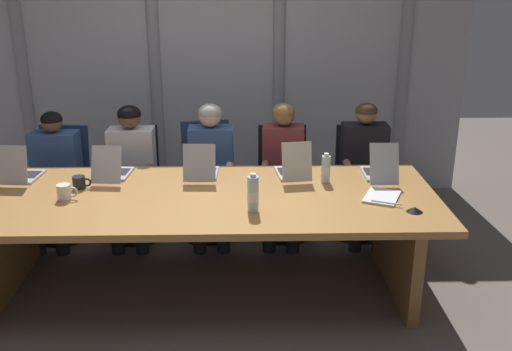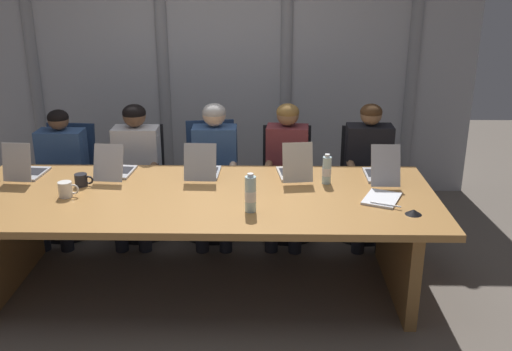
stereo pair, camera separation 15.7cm
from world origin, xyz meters
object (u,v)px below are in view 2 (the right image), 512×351
at_px(office_chair_right_mid, 287,193).
at_px(laptop_right_mid, 294,170).
at_px(laptop_left_mid, 115,169).
at_px(conference_mic_left_side, 414,212).
at_px(person_right_mid, 286,165).
at_px(office_chair_left_end, 68,191).
at_px(coffee_mug_far, 66,189).
at_px(laptop_center, 203,169).
at_px(office_chair_left_mid, 140,192).
at_px(office_chair_right_end, 363,194).
at_px(person_left_mid, 135,164).
at_px(water_bottle_primary, 327,170).
at_px(person_left_end, 60,168).
at_px(person_center, 215,164).
at_px(office_chair_center, 213,191).
at_px(laptop_right_end, 381,172).
at_px(water_bottle_secondary, 250,194).
at_px(coffee_mug_near, 82,180).
at_px(person_right_end, 369,165).
at_px(spiral_notepad, 382,199).
at_px(laptop_left_end, 26,170).

bearing_deg(office_chair_right_mid, laptop_right_mid, 2.94).
distance_m(laptop_right_mid, office_chair_right_mid, 0.82).
relative_size(laptop_left_mid, conference_mic_left_side, 3.80).
height_order(office_chair_right_mid, person_right_mid, person_right_mid).
distance_m(office_chair_left_end, coffee_mug_far, 1.26).
bearing_deg(laptop_center, coffee_mug_far, 117.44).
distance_m(office_chair_left_mid, office_chair_right_end, 2.01).
height_order(person_left_mid, water_bottle_primary, person_left_mid).
bearing_deg(laptop_right_mid, office_chair_left_end, 64.09).
height_order(office_chair_left_end, water_bottle_primary, water_bottle_primary).
bearing_deg(laptop_right_mid, water_bottle_primary, -125.42).
xyz_separation_m(person_left_end, person_center, (1.34, 0.01, 0.04)).
bearing_deg(laptop_left_mid, person_left_mid, 0.63).
bearing_deg(office_chair_center, laptop_right_mid, 36.57).
xyz_separation_m(office_chair_left_mid, office_chair_right_mid, (1.32, 0.00, -0.00)).
height_order(laptop_right_end, person_right_mid, person_right_mid).
height_order(water_bottle_secondary, conference_mic_left_side, water_bottle_secondary).
relative_size(coffee_mug_near, coffee_mug_far, 0.94).
bearing_deg(person_right_end, laptop_right_end, -0.24).
bearing_deg(spiral_notepad, laptop_center, -175.73).
distance_m(office_chair_center, person_center, 0.35).
xyz_separation_m(office_chair_left_end, person_right_end, (2.68, -0.16, 0.32)).
distance_m(office_chair_center, water_bottle_primary, 1.32).
bearing_deg(conference_mic_left_side, water_bottle_secondary, 178.04).
xyz_separation_m(laptop_center, office_chair_center, (0.01, 0.67, -0.44)).
xyz_separation_m(person_left_mid, water_bottle_primary, (1.58, -0.65, 0.18)).
relative_size(laptop_left_end, office_chair_right_mid, 0.40).
distance_m(laptop_center, office_chair_right_end, 1.59).
xyz_separation_m(person_center, coffee_mug_far, (-0.96, -0.95, 0.13)).
bearing_deg(conference_mic_left_side, laptop_center, 153.86).
xyz_separation_m(laptop_right_end, water_bottle_primary, (-0.42, -0.09, 0.04)).
relative_size(office_chair_left_end, office_chair_left_mid, 1.01).
bearing_deg(office_chair_left_mid, office_chair_right_end, 85.05).
relative_size(water_bottle_secondary, spiral_notepad, 0.72).
xyz_separation_m(laptop_left_end, water_bottle_primary, (2.29, -0.09, 0.04)).
bearing_deg(office_chair_right_end, person_center, -76.53).
bearing_deg(laptop_right_end, office_chair_right_mid, 44.12).
xyz_separation_m(laptop_left_mid, laptop_right_mid, (1.38, -0.01, 0.00)).
bearing_deg(water_bottle_primary, person_center, 143.96).
distance_m(person_center, person_right_mid, 0.62).
relative_size(water_bottle_primary, coffee_mug_near, 1.66).
height_order(laptop_right_end, water_bottle_secondary, laptop_right_end).
relative_size(office_chair_center, person_center, 0.82).
bearing_deg(laptop_right_mid, laptop_left_mid, 82.26).
xyz_separation_m(water_bottle_primary, water_bottle_secondary, (-0.55, -0.54, 0.02)).
height_order(laptop_left_end, conference_mic_left_side, laptop_left_end).
distance_m(person_center, water_bottle_primary, 1.12).
distance_m(person_left_end, coffee_mug_far, 1.03).
relative_size(office_chair_right_end, person_left_end, 0.82).
bearing_deg(person_right_mid, office_chair_right_mid, -179.49).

